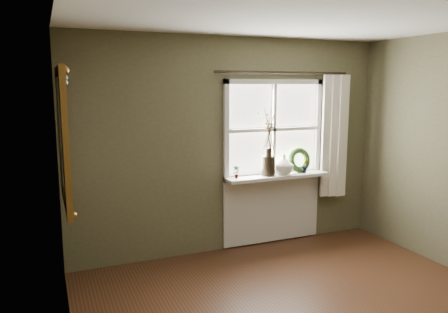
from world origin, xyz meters
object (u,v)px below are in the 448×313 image
at_px(gilt_mirror, 63,138).
at_px(wreath, 299,163).
at_px(dark_jug, 268,166).
at_px(cream_vase, 284,164).

bearing_deg(gilt_mirror, wreath, 11.19).
height_order(dark_jug, cream_vase, cream_vase).
height_order(cream_vase, wreath, wreath).
xyz_separation_m(cream_vase, wreath, (0.25, 0.04, -0.00)).
relative_size(cream_vase, gilt_mirror, 0.20).
height_order(cream_vase, gilt_mirror, gilt_mirror).
bearing_deg(cream_vase, dark_jug, 180.00).
distance_m(cream_vase, wreath, 0.25).
relative_size(dark_jug, gilt_mirror, 0.19).
relative_size(dark_jug, cream_vase, 0.99).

